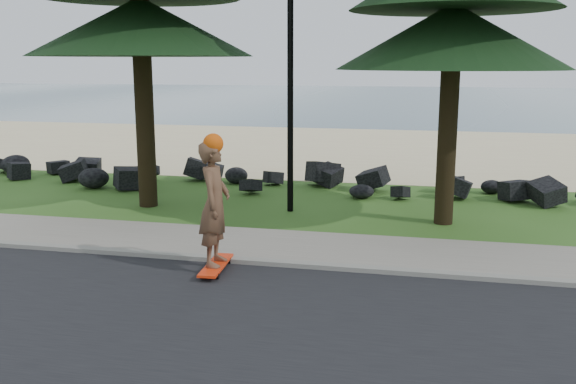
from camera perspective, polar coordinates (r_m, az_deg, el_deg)
name	(u,v)px	position (r m, az deg, el deg)	size (l,w,h in m)	color
ground	(254,249)	(12.10, -3.07, -5.09)	(160.00, 160.00, 0.00)	#305A1C
road	(153,353)	(8.13, -11.89, -13.83)	(160.00, 7.00, 0.02)	black
kerb	(240,261)	(11.26, -4.31, -6.12)	(160.00, 0.20, 0.10)	gray
sidewalk	(256,244)	(12.27, -2.82, -4.65)	(160.00, 2.00, 0.08)	gray
beach_sand	(350,148)	(26.08, 5.55, 3.89)	(160.00, 15.00, 0.01)	beige
ocean	(398,98)	(62.33, 9.78, 8.22)	(160.00, 58.00, 0.01)	#335763
seawall_boulders	(309,191)	(17.40, 1.90, 0.07)	(60.00, 2.40, 1.10)	black
lamp_post	(290,30)	(14.71, 0.21, 14.18)	(0.25, 0.14, 8.14)	black
skateboarder	(215,204)	(10.58, -6.54, -1.10)	(0.55, 1.26, 2.31)	red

